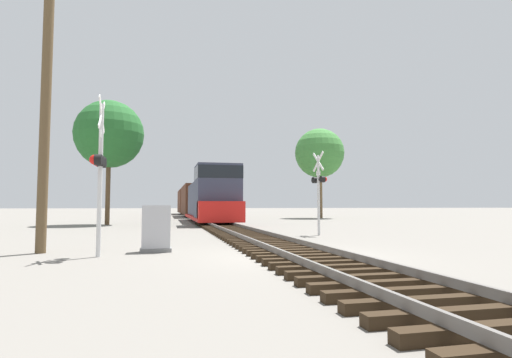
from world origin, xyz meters
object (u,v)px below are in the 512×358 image
object	(u,v)px
freight_train	(195,201)
utility_pole	(46,86)
tree_far_right	(109,134)
crossing_signal_far	(319,185)
crossing_signal_near	(99,165)
relay_cabinet	(156,229)
tree_mid_background	(319,153)

from	to	relation	value
freight_train	utility_pole	size ratio (longest dim) A/B	4.77
freight_train	tree_far_right	bearing A→B (deg)	-114.05
crossing_signal_far	freight_train	bearing A→B (deg)	-3.32
crossing_signal_near	relay_cabinet	bearing A→B (deg)	120.75
utility_pole	crossing_signal_far	bearing A→B (deg)	24.29
crossing_signal_near	tree_mid_background	xyz separation A→B (m)	(18.44, 29.79, 4.67)
tree_far_right	crossing_signal_far	bearing A→B (deg)	-49.60
relay_cabinet	tree_mid_background	bearing A→B (deg)	59.67
tree_far_right	crossing_signal_near	bearing A→B (deg)	-83.13
crossing_signal_near	utility_pole	bearing A→B (deg)	-125.49
crossing_signal_near	tree_far_right	distance (m)	19.69
freight_train	utility_pole	distance (m)	35.67
tree_mid_background	utility_pole	bearing A→B (deg)	-125.29
freight_train	crossing_signal_far	distance (m)	30.28
freight_train	utility_pole	bearing A→B (deg)	-101.41
tree_mid_background	relay_cabinet	bearing A→B (deg)	-120.33
freight_train	crossing_signal_far	size ratio (longest dim) A/B	11.76
crossing_signal_near	tree_far_right	world-z (taller)	tree_far_right
relay_cabinet	utility_pole	bearing A→B (deg)	173.32
relay_cabinet	crossing_signal_far	bearing A→B (deg)	35.25
freight_train	relay_cabinet	world-z (taller)	freight_train
utility_pole	tree_far_right	bearing A→B (deg)	91.78
tree_far_right	utility_pole	bearing A→B (deg)	-88.22
tree_mid_background	freight_train	bearing A→B (deg)	154.37
crossing_signal_near	crossing_signal_far	distance (m)	10.70
utility_pole	freight_train	bearing A→B (deg)	78.59
crossing_signal_far	tree_far_right	world-z (taller)	tree_far_right
crossing_signal_near	tree_far_right	bearing A→B (deg)	-172.56
crossing_signal_far	tree_far_right	xyz separation A→B (m)	(-11.13, 13.07, 4.24)
crossing_signal_near	tree_mid_background	size ratio (longest dim) A/B	0.44
crossing_signal_far	tree_far_right	size ratio (longest dim) A/B	0.43
crossing_signal_near	tree_mid_background	distance (m)	35.35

